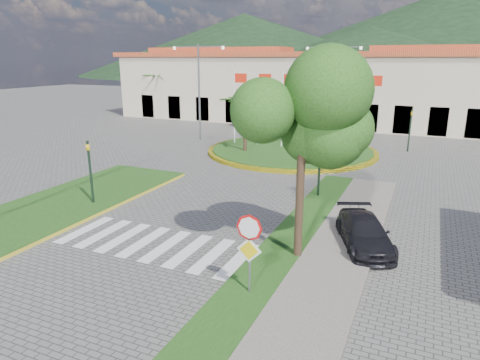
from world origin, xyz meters
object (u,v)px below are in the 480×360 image
at_px(white_van, 254,120).
at_px(car_dark_a, 268,118).
at_px(stop_sign, 249,242).
at_px(car_side_right, 364,233).
at_px(car_dark_b, 439,128).
at_px(roundabout_island, 292,150).
at_px(deciduous_tree, 303,114).

xyz_separation_m(white_van, car_dark_a, (0.78, 2.19, -0.02)).
distance_m(stop_sign, car_dark_a, 35.14).
relative_size(stop_sign, white_van, 0.60).
bearing_deg(car_side_right, car_dark_b, 62.66).
relative_size(car_dark_a, car_side_right, 0.87).
height_order(car_dark_a, car_dark_b, car_dark_b).
distance_m(roundabout_island, car_side_right, 16.77).
bearing_deg(white_van, deciduous_tree, -160.85).
bearing_deg(white_van, car_side_right, -155.76).
relative_size(deciduous_tree, car_side_right, 1.69).
distance_m(roundabout_island, car_dark_a, 14.75).
xyz_separation_m(deciduous_tree, car_side_right, (2.00, 2.00, -4.59)).
bearing_deg(deciduous_tree, car_dark_b, 81.19).
xyz_separation_m(stop_sign, car_dark_a, (-11.70, 33.12, -1.20)).
distance_m(car_dark_a, car_dark_b, 16.95).
xyz_separation_m(roundabout_island, deciduous_tree, (5.50, -17.00, 5.00)).
distance_m(stop_sign, deciduous_tree, 4.59).
bearing_deg(car_dark_b, stop_sign, -168.26).
bearing_deg(deciduous_tree, car_dark_a, 112.23).
bearing_deg(roundabout_island, white_van, 124.85).
bearing_deg(car_dark_b, roundabout_island, 162.84).
bearing_deg(roundabout_island, deciduous_tree, -72.09).
relative_size(stop_sign, car_side_right, 0.66).
bearing_deg(white_van, car_dark_a, -25.64).
xyz_separation_m(stop_sign, deciduous_tree, (0.60, 3.04, 3.38)).
bearing_deg(white_van, roundabout_island, -151.13).
relative_size(deciduous_tree, car_dark_a, 1.95).
bearing_deg(deciduous_tree, stop_sign, -101.18).
xyz_separation_m(roundabout_island, stop_sign, (4.90, -20.04, 1.62)).
distance_m(roundabout_island, deciduous_tree, 18.55).
height_order(deciduous_tree, car_dark_a, deciduous_tree).
bearing_deg(car_dark_a, white_van, 154.04).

